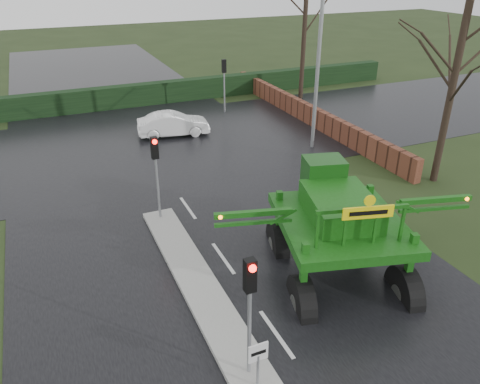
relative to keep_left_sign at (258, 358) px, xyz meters
name	(u,v)px	position (x,y,z in m)	size (l,w,h in m)	color
ground	(276,334)	(1.30, 1.50, -1.06)	(140.00, 140.00, 0.00)	black
road_main	(174,189)	(1.30, 11.50, -1.05)	(14.00, 80.00, 0.02)	black
road_cross	(144,145)	(1.30, 17.50, -1.05)	(80.00, 12.00, 0.02)	black
median_island	(197,282)	(0.00, 4.50, -0.97)	(1.20, 10.00, 0.16)	gray
hedge_row	(116,97)	(1.30, 25.50, -0.31)	(44.00, 0.90, 1.50)	black
brick_wall	(306,113)	(11.80, 17.50, -0.46)	(0.40, 20.00, 1.20)	#592D1E
keep_left_sign	(258,358)	(0.00, 0.00, 0.00)	(0.50, 0.07, 1.35)	gray
traffic_signal_near	(250,294)	(0.00, 0.49, 1.53)	(0.26, 0.33, 3.52)	gray
traffic_signal_mid	(156,161)	(0.00, 8.99, 1.53)	(0.26, 0.33, 3.52)	gray
traffic_signal_far	(224,74)	(7.80, 21.51, 1.53)	(0.26, 0.33, 3.52)	gray
street_light_right	(315,35)	(9.49, 13.50, 4.93)	(3.85, 0.30, 10.00)	gray
tree_right_near	(456,69)	(12.80, 7.50, 4.14)	(5.60, 5.60, 9.64)	black
tree_right_far	(306,5)	(14.30, 22.50, 5.44)	(7.00, 7.00, 12.05)	black
crop_sprayer	(304,240)	(2.64, 2.52, 1.12)	(8.01, 5.95, 4.61)	black
white_sedan	(174,135)	(3.32, 18.41, -1.06)	(1.44, 4.12, 1.36)	white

